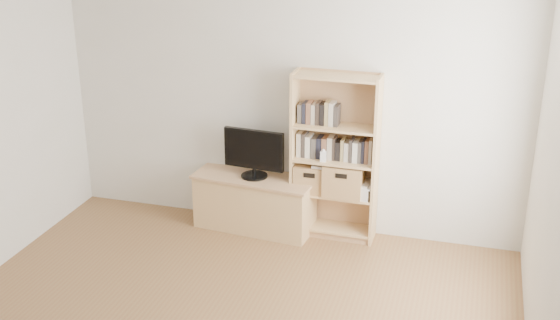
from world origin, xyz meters
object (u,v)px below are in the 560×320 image
at_px(baby_monitor, 323,156).
at_px(television, 254,154).
at_px(basket_left, 312,177).
at_px(laptop, 329,165).
at_px(tv_stand, 255,203).
at_px(bookshelf, 335,157).
at_px(basket_right, 344,179).

bearing_deg(baby_monitor, television, 175.99).
relative_size(basket_left, laptop, 1.08).
bearing_deg(baby_monitor, tv_stand, 175.99).
bearing_deg(basket_left, bookshelf, -1.52).
xyz_separation_m(tv_stand, laptop, (0.73, 0.07, 0.46)).
bearing_deg(baby_monitor, laptop, 61.16).
bearing_deg(television, laptop, 10.47).
bearing_deg(basket_right, baby_monitor, -156.10).
bearing_deg(baby_monitor, basket_right, 21.01).
bearing_deg(bookshelf, baby_monitor, -135.00).
height_order(bookshelf, basket_left, bookshelf).
distance_m(television, basket_left, 0.60).
relative_size(television, basket_right, 1.64).
xyz_separation_m(tv_stand, basket_right, (0.87, 0.07, 0.34)).
height_order(bookshelf, laptop, bookshelf).
height_order(baby_monitor, basket_right, baby_monitor).
bearing_deg(bookshelf, tv_stand, -173.98).
height_order(tv_stand, basket_left, basket_left).
distance_m(bookshelf, laptop, 0.10).
relative_size(baby_monitor, laptop, 0.34).
distance_m(bookshelf, baby_monitor, 0.13).
relative_size(television, laptop, 2.03).
bearing_deg(basket_left, basket_right, -2.71).
bearing_deg(basket_right, bookshelf, 176.95).
relative_size(bookshelf, laptop, 5.44).
bearing_deg(bookshelf, basket_right, -2.60).
xyz_separation_m(bookshelf, basket_right, (0.10, -0.01, -0.21)).
relative_size(tv_stand, basket_right, 3.12).
distance_m(bookshelf, television, 0.78).
bearing_deg(laptop, basket_right, 1.10).
bearing_deg(laptop, television, -173.57).
height_order(baby_monitor, basket_left, baby_monitor).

